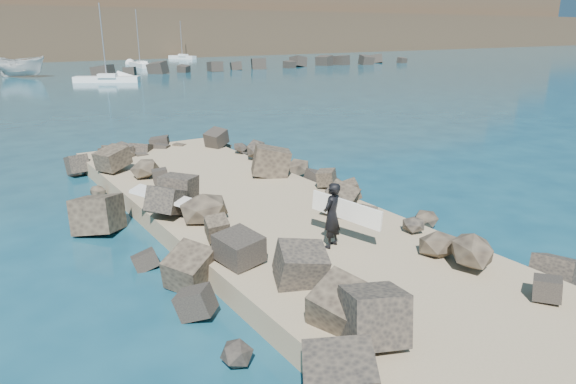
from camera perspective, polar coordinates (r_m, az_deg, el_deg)
name	(u,v)px	position (r m, az deg, el deg)	size (l,w,h in m)	color
ground	(269,232)	(15.29, -2.09, -4.41)	(800.00, 800.00, 0.00)	#0F384C
jetty	(309,245)	(13.64, 2.35, -5.87)	(6.00, 26.00, 0.60)	#8C7759
riprap_left	(200,257)	(12.64, -9.79, -7.13)	(2.60, 22.00, 1.00)	black
riprap_right	(377,212)	(15.68, 9.88, -2.15)	(2.60, 22.00, 1.00)	black
breakwater_secondary	(274,64)	(79.53, -1.54, 13.98)	(52.00, 4.00, 1.20)	black
surfboard_resting	(177,204)	(14.76, -12.19, -1.33)	(0.65, 2.60, 0.09)	silver
boat_imported	(21,66)	(73.00, -27.55, 12.27)	(2.53, 6.74, 2.60)	silver
surfer_with_board	(334,215)	(12.56, 5.11, -2.51)	(1.13, 1.97, 1.64)	black
sailboat_d	(140,65)	(85.77, -16.08, 13.42)	(1.80, 7.26, 8.69)	white
sailboat_f	(182,57)	(106.87, -11.65, 14.45)	(3.97, 5.91, 7.34)	white
sailboat_c	(107,79)	(62.32, -19.48, 11.74)	(6.92, 4.93, 8.56)	white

